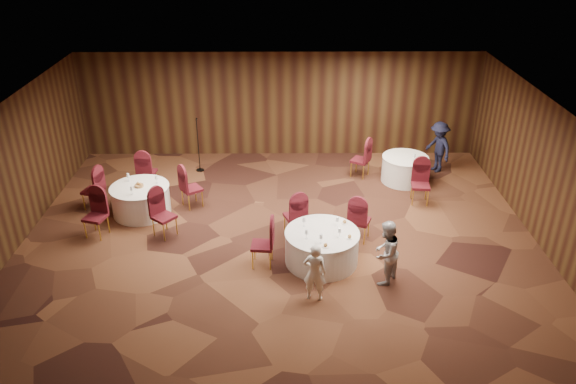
{
  "coord_description": "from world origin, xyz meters",
  "views": [
    {
      "loc": [
        0.1,
        -11.29,
        7.03
      ],
      "look_at": [
        0.2,
        0.2,
        1.1
      ],
      "focal_mm": 35.0,
      "sensor_mm": 36.0,
      "label": 1
    }
  ],
  "objects_px": {
    "woman_b": "(386,253)",
    "man_c": "(438,147)",
    "woman_a": "(315,272)",
    "table_main": "(322,247)",
    "table_right": "(404,169)",
    "table_left": "(141,200)",
    "mic_stand": "(199,156)"
  },
  "relations": [
    {
      "from": "table_main",
      "to": "table_right",
      "type": "bearing_deg",
      "value": 57.28
    },
    {
      "from": "mic_stand",
      "to": "man_c",
      "type": "relative_size",
      "value": 1.07
    },
    {
      "from": "table_left",
      "to": "woman_b",
      "type": "xyz_separation_m",
      "value": [
        5.67,
        -2.96,
        0.33
      ]
    },
    {
      "from": "table_left",
      "to": "man_c",
      "type": "xyz_separation_m",
      "value": [
        8.09,
        2.47,
        0.38
      ]
    },
    {
      "from": "table_main",
      "to": "woman_a",
      "type": "distance_m",
      "value": 1.34
    },
    {
      "from": "table_right",
      "to": "woman_b",
      "type": "height_order",
      "value": "woman_b"
    },
    {
      "from": "man_c",
      "to": "table_main",
      "type": "bearing_deg",
      "value": -61.24
    },
    {
      "from": "table_main",
      "to": "mic_stand",
      "type": "height_order",
      "value": "mic_stand"
    },
    {
      "from": "mic_stand",
      "to": "man_c",
      "type": "xyz_separation_m",
      "value": [
        6.95,
        -0.08,
        0.29
      ]
    },
    {
      "from": "table_right",
      "to": "woman_a",
      "type": "xyz_separation_m",
      "value": [
        -2.8,
        -5.31,
        0.25
      ]
    },
    {
      "from": "table_right",
      "to": "man_c",
      "type": "xyz_separation_m",
      "value": [
        1.08,
        0.68,
        0.38
      ]
    },
    {
      "from": "woman_b",
      "to": "man_c",
      "type": "height_order",
      "value": "man_c"
    },
    {
      "from": "table_right",
      "to": "man_c",
      "type": "distance_m",
      "value": 1.33
    },
    {
      "from": "table_main",
      "to": "man_c",
      "type": "height_order",
      "value": "man_c"
    },
    {
      "from": "man_c",
      "to": "table_right",
      "type": "bearing_deg",
      "value": -81.17
    },
    {
      "from": "table_left",
      "to": "table_main",
      "type": "bearing_deg",
      "value": -26.67
    },
    {
      "from": "table_main",
      "to": "mic_stand",
      "type": "distance_m",
      "value": 5.8
    },
    {
      "from": "table_left",
      "to": "table_right",
      "type": "relative_size",
      "value": 1.14
    },
    {
      "from": "woman_a",
      "to": "man_c",
      "type": "xyz_separation_m",
      "value": [
        3.88,
        5.99,
        0.13
      ]
    },
    {
      "from": "table_main",
      "to": "man_c",
      "type": "xyz_separation_m",
      "value": [
        3.66,
        4.69,
        0.38
      ]
    },
    {
      "from": "mic_stand",
      "to": "woman_b",
      "type": "xyz_separation_m",
      "value": [
        4.54,
        -5.51,
        0.24
      ]
    },
    {
      "from": "table_main",
      "to": "woman_a",
      "type": "relative_size",
      "value": 1.29
    },
    {
      "from": "woman_a",
      "to": "woman_b",
      "type": "height_order",
      "value": "woman_b"
    },
    {
      "from": "table_right",
      "to": "table_main",
      "type": "bearing_deg",
      "value": -122.72
    },
    {
      "from": "table_left",
      "to": "woman_a",
      "type": "distance_m",
      "value": 5.49
    },
    {
      "from": "woman_b",
      "to": "woman_a",
      "type": "bearing_deg",
      "value": -33.98
    },
    {
      "from": "woman_a",
      "to": "woman_b",
      "type": "xyz_separation_m",
      "value": [
        1.47,
        0.56,
        0.08
      ]
    },
    {
      "from": "table_left",
      "to": "man_c",
      "type": "bearing_deg",
      "value": 16.96
    },
    {
      "from": "table_right",
      "to": "man_c",
      "type": "height_order",
      "value": "man_c"
    },
    {
      "from": "table_left",
      "to": "man_c",
      "type": "height_order",
      "value": "man_c"
    },
    {
      "from": "table_main",
      "to": "woman_a",
      "type": "height_order",
      "value": "woman_a"
    },
    {
      "from": "mic_stand",
      "to": "woman_a",
      "type": "distance_m",
      "value": 6.8
    }
  ]
}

